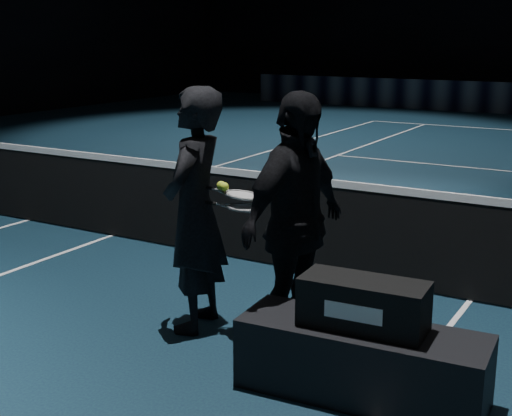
{
  "coord_description": "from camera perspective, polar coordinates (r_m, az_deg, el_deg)",
  "views": [
    {
      "loc": [
        1.34,
        -6.01,
        2.29
      ],
      "look_at": [
        -1.22,
        -1.64,
        1.04
      ],
      "focal_mm": 50.0,
      "sensor_mm": 36.0,
      "label": 1
    }
  ],
  "objects": [
    {
      "name": "floor",
      "position": [
        6.57,
        16.74,
        -7.15
      ],
      "size": [
        36.0,
        36.0,
        0.0
      ],
      "primitive_type": "plane",
      "color": "black",
      "rests_on": "ground"
    },
    {
      "name": "court_lines",
      "position": [
        6.57,
        16.74,
        -7.12
      ],
      "size": [
        10.98,
        23.78,
        0.01
      ],
      "primitive_type": null,
      "color": "white",
      "rests_on": "floor"
    },
    {
      "name": "net_mesh",
      "position": [
        6.43,
        17.02,
        -3.4
      ],
      "size": [
        12.8,
        0.02,
        0.86
      ],
      "primitive_type": "cube",
      "color": "black",
      "rests_on": "floor"
    },
    {
      "name": "net_tape",
      "position": [
        6.31,
        17.31,
        0.64
      ],
      "size": [
        12.8,
        0.03,
        0.07
      ],
      "primitive_type": "cube",
      "color": "white",
      "rests_on": "net_mesh"
    },
    {
      "name": "player_bench",
      "position": [
        4.72,
        8.43,
        -12.08
      ],
      "size": [
        1.62,
        0.63,
        0.48
      ],
      "primitive_type": "cube",
      "rotation": [
        0.0,
        0.0,
        0.07
      ],
      "color": "black",
      "rests_on": "floor"
    },
    {
      "name": "racket_bag",
      "position": [
        4.56,
        8.6,
        -7.59
      ],
      "size": [
        0.81,
        0.39,
        0.32
      ],
      "primitive_type": "cube",
      "rotation": [
        0.0,
        0.0,
        0.07
      ],
      "color": "black",
      "rests_on": "player_bench"
    },
    {
      "name": "bag_signature",
      "position": [
        4.41,
        7.76,
        -8.32
      ],
      "size": [
        0.37,
        0.03,
        0.11
      ],
      "primitive_type": "cube",
      "rotation": [
        0.0,
        0.0,
        0.07
      ],
      "color": "white",
      "rests_on": "racket_bag"
    },
    {
      "name": "player_a",
      "position": [
        5.51,
        -4.91,
        -0.23
      ],
      "size": [
        0.59,
        0.77,
        1.91
      ],
      "primitive_type": "imported",
      "rotation": [
        0.0,
        0.0,
        -1.36
      ],
      "color": "black",
      "rests_on": "floor"
    },
    {
      "name": "player_b",
      "position": [
        5.12,
        3.14,
        -1.31
      ],
      "size": [
        0.62,
        1.17,
        1.91
      ],
      "primitive_type": "imported",
      "rotation": [
        0.0,
        0.0,
        1.42
      ],
      "color": "black",
      "rests_on": "floor"
    },
    {
      "name": "racket_lower",
      "position": [
        5.27,
        -0.8,
        0.04
      ],
      "size": [
        0.69,
        0.25,
        0.03
      ],
      "primitive_type": null,
      "rotation": [
        0.0,
        0.0,
        0.04
      ],
      "color": "black",
      "rests_on": "player_a"
    },
    {
      "name": "racket_upper",
      "position": [
        5.31,
        -1.07,
        1.04
      ],
      "size": [
        0.7,
        0.3,
        0.1
      ],
      "primitive_type": null,
      "rotation": [
        0.0,
        0.1,
        0.11
      ],
      "color": "black",
      "rests_on": "player_b"
    },
    {
      "name": "tennis_balls",
      "position": [
        5.33,
        -2.62,
        1.95
      ],
      "size": [
        0.12,
        0.1,
        0.12
      ],
      "primitive_type": null,
      "color": "#AEC229",
      "rests_on": "racket_upper"
    }
  ]
}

